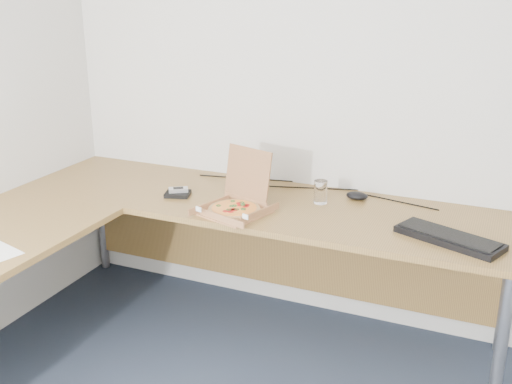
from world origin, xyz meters
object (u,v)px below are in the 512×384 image
at_px(keyboard, 449,238).
at_px(wallet, 178,194).
at_px(pizza_box, 236,206).
at_px(desk, 155,226).
at_px(drinking_glass, 321,192).

distance_m(keyboard, wallet, 1.34).
height_order(keyboard, wallet, keyboard).
relative_size(pizza_box, wallet, 2.60).
xyz_separation_m(desk, drinking_glass, (0.63, 0.52, 0.09)).
height_order(pizza_box, drinking_glass, pizza_box).
bearing_deg(drinking_glass, keyboard, -19.87).
bearing_deg(drinking_glass, wallet, -165.14).
distance_m(drinking_glass, wallet, 0.73).
relative_size(desk, pizza_box, 7.91).
bearing_deg(desk, pizza_box, 38.38).
height_order(drinking_glass, wallet, drinking_glass).
xyz_separation_m(desk, keyboard, (1.27, 0.29, 0.04)).
relative_size(pizza_box, keyboard, 0.71).
distance_m(pizza_box, keyboard, 0.97).
distance_m(pizza_box, drinking_glass, 0.43).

